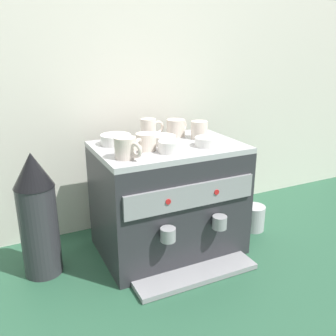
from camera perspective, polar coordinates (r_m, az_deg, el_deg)
The scene contains 14 objects.
ground_plane at distance 1.66m, azimuth 0.00°, elevation -12.05°, with size 4.00×4.00×0.00m, color #28563D.
tiled_backsplash_wall at distance 1.75m, azimuth -4.72°, elevation 8.39°, with size 2.80×0.03×1.07m, color silver.
espresso_machine at distance 1.55m, azimuth 0.07°, elevation -4.79°, with size 0.57×0.50×0.46m.
ceramic_cup_0 at distance 1.39m, azimuth -3.52°, elevation 4.04°, with size 0.10×0.09×0.06m.
ceramic_cup_1 at distance 1.57m, azimuth 4.88°, elevation 5.93°, with size 0.09×0.09×0.07m.
ceramic_cup_2 at distance 1.57m, azimuth -2.93°, elevation 6.15°, with size 0.11×0.07×0.08m.
ceramic_cup_3 at distance 1.29m, azimuth -6.48°, elevation 3.08°, with size 0.08×0.11×0.07m.
ceramic_cup_4 at distance 1.61m, azimuth 1.31°, elevation 6.27°, with size 0.11×0.08×0.07m.
ceramic_bowl_0 at distance 1.46m, azimuth 6.05°, elevation 4.04°, with size 0.10×0.10×0.03m.
ceramic_bowl_1 at distance 1.49m, azimuth -8.07°, elevation 4.35°, with size 0.12×0.12×0.04m.
ceramic_bowl_2 at distance 1.47m, azimuth -0.80°, elevation 4.31°, with size 0.10×0.10×0.04m.
ceramic_bowl_3 at distance 1.36m, azimuth 0.34°, elevation 3.30°, with size 0.09×0.09×0.04m.
coffee_grinder at distance 1.46m, azimuth -19.49°, elevation -6.79°, with size 0.15×0.15×0.49m.
milk_pitcher at distance 1.82m, azimuth 13.04°, elevation -7.49°, with size 0.11×0.11×0.12m, color #B7B7BC.
Camera 1 is at (-0.62, -1.28, 0.85)m, focal length 39.45 mm.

